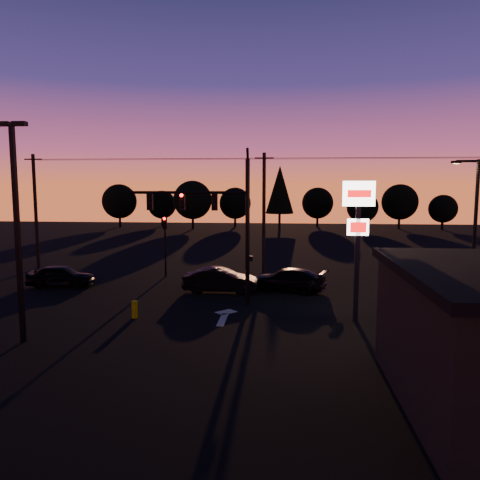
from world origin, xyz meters
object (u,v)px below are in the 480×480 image
Objects in this scene: streetlight at (474,225)px; bollard at (135,309)px; secondary_signal at (165,237)px; car_mid at (221,280)px; traffic_signal_mast at (218,216)px; suv_parked at (442,347)px; pylon_sign at (358,221)px; parking_lot_light at (17,218)px; car_left at (61,276)px; car_right at (287,280)px.

streetlight reaches higher than bollard.
secondary_signal is at bearing 95.84° from bollard.
streetlight is 1.74× the size of car_mid.
streetlight is at bearing 6.14° from traffic_signal_mast.
bollard is 14.11m from suv_parked.
traffic_signal_mast is at bearing 160.64° from pylon_sign.
parking_lot_light reaches higher than car_left.
pylon_sign is 10.06m from car_mid.
traffic_signal_mast is at bearing 43.37° from parking_lot_light.
traffic_signal_mast is 10.19m from parking_lot_light.
pylon_sign is (14.50, 4.50, -0.36)m from parking_lot_light.
car_left is 0.93× the size of suv_parked.
bollard is (-10.92, -0.55, -4.48)m from pylon_sign.
parking_lot_light is at bearing -158.35° from streetlight.
streetlight is 18.83m from bollard.
pylon_sign is 8.00m from streetlight.
parking_lot_light is 10.54× the size of bollard.
parking_lot_light is at bearing -28.42° from car_right.
traffic_signal_mast is at bearing -27.98° from car_right.
secondary_signal reaches higher than bollard.
car_mid reaches higher than car_right.
car_right reaches higher than bollard.
suv_parked is (-4.59, -9.45, -3.79)m from streetlight.
bollard is (-17.83, -4.55, -3.99)m from streetlight.
car_mid is 1.01× the size of suv_parked.
car_mid is at bearing -44.65° from secondary_signal.
car_mid is (7.12, 9.92, -4.51)m from parking_lot_light.
car_left is at bearing 136.95° from bollard.
pylon_sign is at bearing -19.36° from traffic_signal_mast.
parking_lot_light is at bearing -162.77° from pylon_sign.
car_mid is at bearing 95.52° from traffic_signal_mast.
streetlight reaches higher than pylon_sign.
car_left is (-10.86, 3.53, -4.22)m from traffic_signal_mast.
traffic_signal_mast is 12.17m from car_left.
secondary_signal is 0.95× the size of car_mid.
streetlight is at bearing 21.65° from parking_lot_light.
secondary_signal is at bearing 80.21° from parking_lot_light.
secondary_signal is 6.83m from car_mid.
parking_lot_light is at bearing -136.63° from traffic_signal_mast.
car_left reaches higher than suv_parked.
parking_lot_light is 7.20m from bollard.
traffic_signal_mast is at bearing -173.86° from streetlight.
pylon_sign is 1.48× the size of car_mid.
car_right is at bearing -23.53° from secondary_signal.
car_mid is (10.58, -0.60, 0.04)m from car_left.
car_right is at bearing 117.90° from pylon_sign.
secondary_signal reaches higher than car_right.
secondary_signal is 0.54× the size of streetlight.
streetlight is (18.91, -5.99, 1.56)m from secondary_signal.
parking_lot_light is 1.87× the size of car_right.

